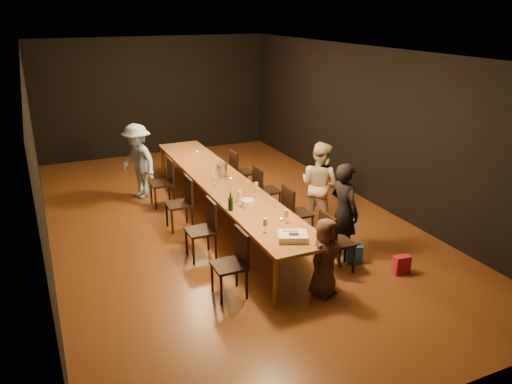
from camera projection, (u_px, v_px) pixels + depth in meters
name	position (u px, v px, depth m)	size (l,w,h in m)	color
ground	(225.00, 220.00, 9.16)	(10.00, 10.00, 0.00)	#492312
room_shell	(222.00, 108.00, 8.44)	(6.04, 10.04, 3.02)	black
table	(224.00, 184.00, 8.92)	(0.90, 6.00, 0.75)	brown
chair_right_0	(337.00, 241.00, 7.28)	(0.42, 0.42, 0.93)	black
chair_right_1	(298.00, 212.00, 8.30)	(0.42, 0.42, 0.93)	black
chair_right_2	(267.00, 190.00, 9.33)	(0.42, 0.42, 0.93)	black
chair_right_3	(242.00, 172.00, 10.35)	(0.42, 0.42, 0.93)	black
chair_left_0	(229.00, 265.00, 6.62)	(0.42, 0.42, 0.93)	black
chair_left_1	(200.00, 230.00, 7.65)	(0.42, 0.42, 0.93)	black
chair_left_2	(179.00, 204.00, 8.67)	(0.42, 0.42, 0.93)	black
chair_left_3	(162.00, 183.00, 9.70)	(0.42, 0.42, 0.93)	black
woman_birthday	(344.00, 212.00, 7.56)	(0.56, 0.37, 1.53)	black
woman_tan	(320.00, 185.00, 8.70)	(0.75, 0.58, 1.53)	beige
man_blue	(138.00, 161.00, 10.03)	(0.98, 0.57, 1.52)	#8FB9DD
child	(325.00, 258.00, 6.62)	(0.54, 0.35, 1.11)	#442B26
gift_bag_red	(402.00, 265.00, 7.29)	(0.24, 0.13, 0.28)	#B41B32
gift_bag_blue	(354.00, 254.00, 7.60)	(0.23, 0.16, 0.29)	#255FA3
birthday_cake	(293.00, 236.00, 6.68)	(0.48, 0.44, 0.09)	white
plate_stack	(248.00, 203.00, 7.76)	(0.21, 0.21, 0.12)	white
champagne_bottle	(231.00, 201.00, 7.59)	(0.08, 0.08, 0.32)	black
ice_bucket	(222.00, 170.00, 9.19)	(0.21, 0.21, 0.23)	#B2B2B7
wineglass_0	(265.00, 225.00, 6.87)	(0.06, 0.06, 0.21)	beige
wineglass_1	(286.00, 216.00, 7.17)	(0.06, 0.06, 0.21)	beige
wineglass_2	(240.00, 197.00, 7.88)	(0.06, 0.06, 0.21)	silver
wineglass_3	(256.00, 188.00, 8.28)	(0.06, 0.06, 0.21)	beige
wineglass_4	(213.00, 178.00, 8.79)	(0.06, 0.06, 0.21)	silver
wineglass_5	(218.00, 164.00, 9.54)	(0.06, 0.06, 0.21)	silver
tealight_near	(281.00, 220.00, 7.28)	(0.05, 0.05, 0.03)	#B2B7B2
tealight_mid	(231.00, 179.00, 8.99)	(0.05, 0.05, 0.03)	#B2B7B2
tealight_far	(197.00, 152.00, 10.67)	(0.05, 0.05, 0.03)	#B2B7B2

